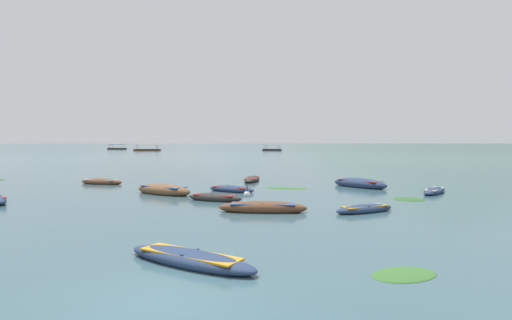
# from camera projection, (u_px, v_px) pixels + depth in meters

# --- Properties ---
(ground_plane) EXTENTS (6000.00, 6000.00, 0.00)m
(ground_plane) POSITION_uv_depth(u_px,v_px,m) (263.00, 143.00, 1506.60)
(ground_plane) COLOR #385660
(mountain_1) EXTENTS (877.17, 877.17, 231.96)m
(mountain_1) POSITION_uv_depth(u_px,v_px,m) (52.00, 120.00, 2030.25)
(mountain_1) COLOR slate
(mountain_1) RESTS_ON ground
(mountain_2) EXTENTS (885.08, 885.08, 251.85)m
(mountain_2) POSITION_uv_depth(u_px,v_px,m) (243.00, 122.00, 2426.33)
(mountain_2) COLOR slate
(mountain_2) RESTS_ON ground
(mountain_3) EXTENTS (2067.46, 2067.46, 508.76)m
(mountain_3) POSITION_uv_depth(u_px,v_px,m) (451.00, 96.00, 2150.50)
(mountain_3) COLOR #56665B
(mountain_3) RESTS_ON ground
(rowboat_0) EXTENTS (1.69, 4.35, 0.52)m
(rowboat_0) POSITION_uv_depth(u_px,v_px,m) (252.00, 179.00, 34.04)
(rowboat_0) COLOR #2D2826
(rowboat_0) RESTS_ON ground
(rowboat_1) EXTENTS (2.99, 3.55, 0.47)m
(rowboat_1) POSITION_uv_depth(u_px,v_px,m) (434.00, 191.00, 25.99)
(rowboat_1) COLOR navy
(rowboat_1) RESTS_ON ground
(rowboat_2) EXTENTS (4.08, 4.42, 0.83)m
(rowboat_2) POSITION_uv_depth(u_px,v_px,m) (360.00, 184.00, 29.52)
(rowboat_2) COLOR navy
(rowboat_2) RESTS_ON ground
(rowboat_3) EXTENTS (4.26, 3.10, 0.48)m
(rowboat_3) POSITION_uv_depth(u_px,v_px,m) (190.00, 259.00, 10.87)
(rowboat_3) COLOR navy
(rowboat_3) RESTS_ON ground
(rowboat_5) EXTENTS (4.31, 1.38, 0.66)m
(rowboat_5) POSITION_uv_depth(u_px,v_px,m) (263.00, 208.00, 19.02)
(rowboat_5) COLOR brown
(rowboat_5) RESTS_ON ground
(rowboat_6) EXTENTS (4.59, 3.65, 0.83)m
(rowboat_6) POSITION_uv_depth(u_px,v_px,m) (163.00, 190.00, 25.60)
(rowboat_6) COLOR brown
(rowboat_6) RESTS_ON ground
(rowboat_7) EXTENTS (3.37, 2.35, 0.46)m
(rowboat_7) POSITION_uv_depth(u_px,v_px,m) (365.00, 209.00, 18.98)
(rowboat_7) COLOR navy
(rowboat_7) RESTS_ON ground
(rowboat_8) EXTENTS (3.84, 1.97, 0.56)m
(rowboat_8) POSITION_uv_depth(u_px,v_px,m) (102.00, 182.00, 31.71)
(rowboat_8) COLOR brown
(rowboat_8) RESTS_ON ground
(rowboat_9) EXTENTS (3.63, 2.76, 0.51)m
(rowboat_9) POSITION_uv_depth(u_px,v_px,m) (231.00, 189.00, 26.85)
(rowboat_9) COLOR navy
(rowboat_9) RESTS_ON ground
(rowboat_10) EXTENTS (3.49, 2.08, 0.55)m
(rowboat_10) POSITION_uv_depth(u_px,v_px,m) (215.00, 198.00, 22.70)
(rowboat_10) COLOR #2D2826
(rowboat_10) RESTS_ON ground
(ferry_0) EXTENTS (7.59, 5.08, 2.54)m
(ferry_0) POSITION_uv_depth(u_px,v_px,m) (272.00, 150.00, 154.04)
(ferry_0) COLOR #2D2826
(ferry_0) RESTS_ON ground
(ferry_1) EXTENTS (8.97, 5.14, 2.54)m
(ferry_1) POSITION_uv_depth(u_px,v_px,m) (117.00, 148.00, 180.14)
(ferry_1) COLOR #2D2826
(ferry_1) RESTS_ON ground
(ferry_2) EXTENTS (10.04, 4.22, 2.54)m
(ferry_2) POSITION_uv_depth(u_px,v_px,m) (147.00, 150.00, 151.63)
(ferry_2) COLOR #4C3323
(ferry_2) RESTS_ON ground
(mooring_buoy) EXTENTS (0.45, 0.45, 0.86)m
(mooring_buoy) POSITION_uv_depth(u_px,v_px,m) (247.00, 195.00, 24.53)
(mooring_buoy) COLOR silver
(mooring_buoy) RESTS_ON ground
(weed_patch_1) EXTENTS (3.41, 1.77, 0.14)m
(weed_patch_1) POSITION_uv_depth(u_px,v_px,m) (285.00, 188.00, 28.85)
(weed_patch_1) COLOR #38662D
(weed_patch_1) RESTS_ON ground
(weed_patch_2) EXTENTS (2.15, 1.79, 0.14)m
(weed_patch_2) POSITION_uv_depth(u_px,v_px,m) (404.00, 275.00, 10.01)
(weed_patch_2) COLOR #38662D
(weed_patch_2) RESTS_ON ground
(weed_patch_3) EXTENTS (2.34, 2.29, 0.14)m
(weed_patch_3) POSITION_uv_depth(u_px,v_px,m) (409.00, 199.00, 23.19)
(weed_patch_3) COLOR #2D5628
(weed_patch_3) RESTS_ON ground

